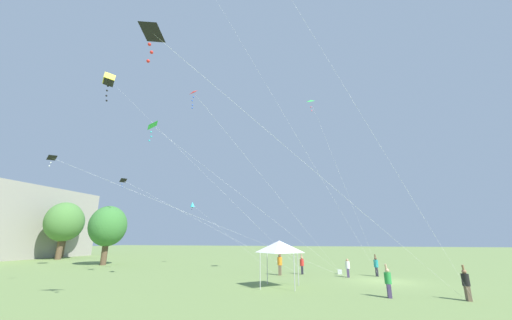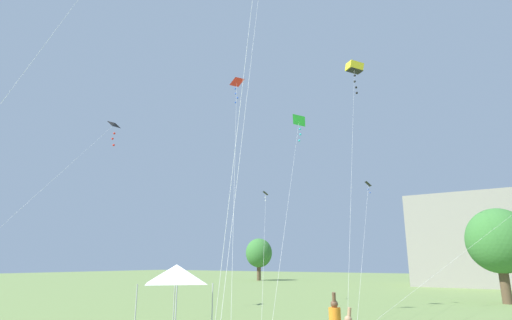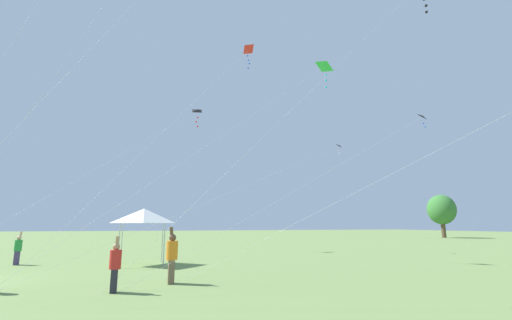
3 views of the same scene
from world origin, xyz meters
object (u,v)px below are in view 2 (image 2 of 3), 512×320
(kite_red_delta_3, at_px, (236,85))
(kite_black_delta_9, at_px, (114,126))
(kite_yellow_box_4, at_px, (354,68))
(kite_black_delta_6, at_px, (266,195))
(kite_black_delta_1, at_px, (369,186))
(kite_green_delta_2, at_px, (299,122))
(festival_tent, at_px, (176,274))

(kite_red_delta_3, height_order, kite_black_delta_9, kite_red_delta_3)
(kite_yellow_box_4, distance_m, kite_black_delta_6, 13.75)
(kite_black_delta_1, distance_m, kite_black_delta_9, 18.87)
(kite_yellow_box_4, height_order, kite_black_delta_6, kite_yellow_box_4)
(kite_green_delta_2, bearing_deg, festival_tent, -92.39)
(kite_green_delta_2, bearing_deg, kite_black_delta_6, 144.21)
(festival_tent, height_order, kite_black_delta_6, kite_black_delta_6)
(kite_black_delta_1, bearing_deg, kite_black_delta_9, -139.68)
(festival_tent, relative_size, kite_red_delta_3, 0.20)
(festival_tent, bearing_deg, kite_yellow_box_4, 82.64)
(kite_red_delta_3, height_order, kite_yellow_box_4, kite_yellow_box_4)
(kite_green_delta_2, distance_m, kite_red_delta_3, 5.54)
(kite_red_delta_3, distance_m, kite_black_delta_9, 9.31)
(kite_black_delta_9, bearing_deg, kite_red_delta_3, 14.74)
(kite_yellow_box_4, xyz_separation_m, kite_black_delta_6, (-6.90, -3.84, -11.26))
(kite_yellow_box_4, bearing_deg, kite_black_delta_1, -64.07)
(kite_black_delta_1, height_order, kite_red_delta_3, kite_red_delta_3)
(kite_green_delta_2, distance_m, kite_yellow_box_4, 10.31)
(kite_black_delta_6, bearing_deg, kite_red_delta_3, -70.80)
(kite_green_delta_2, xyz_separation_m, kite_black_delta_9, (-10.81, -7.30, -0.40))
(kite_yellow_box_4, xyz_separation_m, kite_black_delta_9, (-12.76, -14.71, -7.31))
(kite_green_delta_2, bearing_deg, kite_red_delta_3, -111.66)
(kite_green_delta_2, relative_size, kite_black_delta_9, 1.10)
(kite_green_delta_2, height_order, kite_black_delta_9, kite_green_delta_2)
(kite_black_delta_1, height_order, kite_black_delta_6, kite_black_delta_1)
(kite_black_delta_6, relative_size, kite_black_delta_9, 1.35)
(kite_green_delta_2, distance_m, kite_black_delta_6, 7.50)
(kite_red_delta_3, relative_size, kite_black_delta_6, 0.73)
(festival_tent, height_order, kite_black_delta_1, kite_black_delta_1)
(kite_yellow_box_4, bearing_deg, kite_red_delta_3, -107.57)
(kite_red_delta_3, height_order, kite_black_delta_6, kite_red_delta_3)
(festival_tent, distance_m, kite_yellow_box_4, 25.45)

